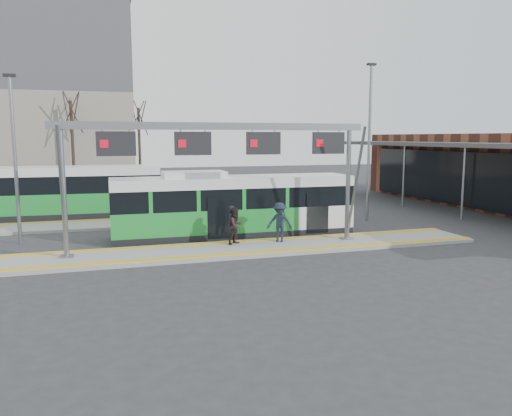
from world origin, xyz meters
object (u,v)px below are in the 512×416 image
(hero_bus, at_px, (233,206))
(passenger_c, at_px, (280,222))
(passenger_a, at_px, (233,225))
(passenger_b, at_px, (236,226))
(gantry, at_px, (221,148))

(hero_bus, height_order, passenger_c, hero_bus)
(passenger_a, relative_size, passenger_c, 0.95)
(hero_bus, height_order, passenger_b, hero_bus)
(gantry, relative_size, hero_bus, 1.12)
(hero_bus, bearing_deg, gantry, -112.27)
(passenger_a, distance_m, passenger_c, 2.08)
(passenger_b, bearing_deg, hero_bus, 40.68)
(hero_bus, relative_size, passenger_b, 7.20)
(hero_bus, bearing_deg, passenger_b, -101.44)
(passenger_c, bearing_deg, gantry, -143.97)
(hero_bus, distance_m, passenger_c, 3.06)
(gantry, relative_size, passenger_c, 7.42)
(gantry, bearing_deg, passenger_c, 7.00)
(gantry, distance_m, passenger_c, 4.25)
(gantry, xyz_separation_m, hero_bus, (1.27, 3.00, -2.85))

